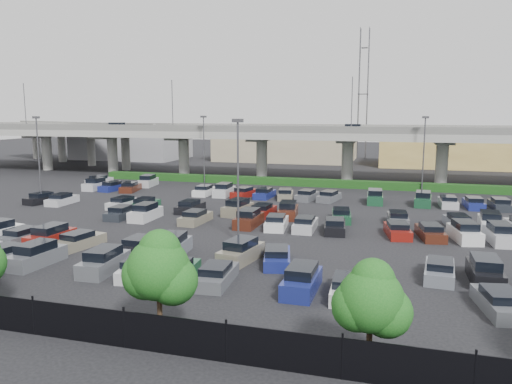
% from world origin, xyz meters
% --- Properties ---
extents(ground, '(280.00, 280.00, 0.00)m').
position_xyz_m(ground, '(0.00, 0.00, 0.00)').
color(ground, black).
extents(overpass, '(150.00, 13.00, 15.80)m').
position_xyz_m(overpass, '(-0.22, 31.99, 6.97)').
color(overpass, gray).
rests_on(overpass, ground).
extents(on_ramp, '(50.93, 30.13, 8.80)m').
position_xyz_m(on_ramp, '(-52.10, 43.05, 6.86)').
color(on_ramp, gray).
rests_on(on_ramp, ground).
extents(hedge, '(66.00, 1.60, 1.10)m').
position_xyz_m(hedge, '(0.00, 25.00, 0.55)').
color(hedge, '#103812').
rests_on(hedge, ground).
extents(fence, '(70.00, 0.10, 2.00)m').
position_xyz_m(fence, '(-0.05, -28.00, 0.90)').
color(fence, black).
rests_on(fence, ground).
extents(tree_row, '(65.07, 3.66, 5.94)m').
position_xyz_m(tree_row, '(0.70, -26.53, 3.52)').
color(tree_row, '#332316').
rests_on(tree_row, ground).
extents(parked_cars, '(62.96, 41.65, 1.67)m').
position_xyz_m(parked_cars, '(-0.07, -3.71, 0.62)').
color(parked_cars, '#5C5F64').
rests_on(parked_cars, ground).
extents(light_poles, '(66.90, 48.38, 10.30)m').
position_xyz_m(light_poles, '(-4.13, 2.00, 6.24)').
color(light_poles, '#49494E').
rests_on(light_poles, ground).
extents(distant_buildings, '(138.00, 24.00, 9.00)m').
position_xyz_m(distant_buildings, '(12.38, 61.81, 3.74)').
color(distant_buildings, gray).
rests_on(distant_buildings, ground).
extents(comm_tower, '(2.40, 2.40, 30.00)m').
position_xyz_m(comm_tower, '(4.00, 74.00, 15.61)').
color(comm_tower, '#49494E').
rests_on(comm_tower, ground).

